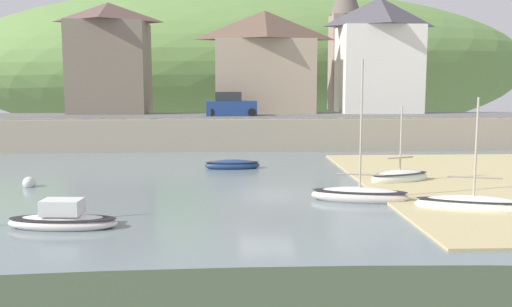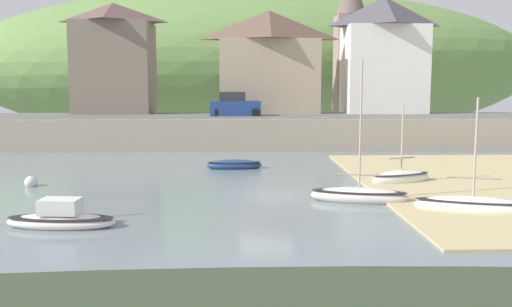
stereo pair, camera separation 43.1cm
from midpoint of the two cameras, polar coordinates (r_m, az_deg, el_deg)
name	(u,v)px [view 2 (the right image)]	position (r m, az deg, el deg)	size (l,w,h in m)	color
ground	(330,254)	(16.87, 8.21, -10.11)	(48.00, 41.00, 0.61)	slate
quay_seawall	(255,132)	(43.10, 0.22, 2.22)	(48.00, 9.40, 2.40)	#9F947F
hillside_backdrop	(248,67)	(80.64, -0.68, 8.81)	(80.00, 44.00, 20.79)	#648B46
waterfront_building_left	(115,58)	(51.78, -13.93, 9.42)	(6.92, 5.62, 9.61)	#756959
waterfront_building_centre	(269,61)	(50.72, 1.59, 9.36)	(9.00, 4.97, 9.00)	tan
waterfront_building_right	(383,54)	(52.34, 13.03, 9.78)	(7.28, 5.67, 10.21)	white
church_with_spire	(350,39)	(55.83, 9.76, 11.39)	(3.00, 3.00, 13.28)	gray
sailboat_blue_trim	(473,206)	(23.98, 21.62, -4.99)	(4.63, 2.31, 4.79)	white
sailboat_tall_mast	(401,178)	(29.79, 14.90, -2.40)	(3.56, 2.16, 4.20)	white
dinghy_open_wooden	(234,165)	(33.74, -1.85, -1.15)	(3.35, 1.33, 0.69)	navy
motorboat_with_cabin	(61,219)	(21.41, -18.65, -6.33)	(4.04, 1.59, 1.17)	white
sailboat_nearest_shore	(359,195)	(24.95, 10.89, -4.17)	(4.38, 2.19, 6.31)	silver
parked_car_near_slipway	(235,106)	(46.15, -1.92, 4.86)	(4.16, 1.85, 1.95)	navy
mooring_buoy	(31,182)	(30.15, -21.49, -2.74)	(0.63, 0.63, 0.63)	silver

